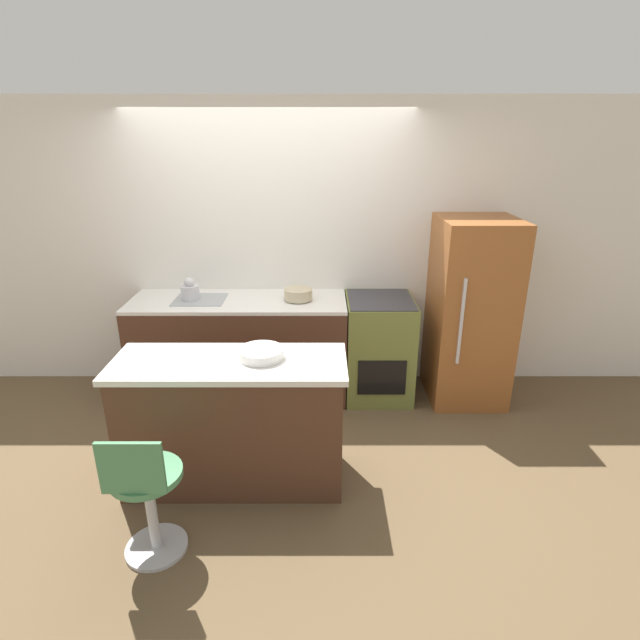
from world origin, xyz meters
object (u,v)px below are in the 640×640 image
object	(u,v)px
oven_range	(378,347)
stool_chair	(147,496)
kettle	(190,291)
mixing_bowl	(298,294)
refrigerator	(470,312)

from	to	relation	value
oven_range	stool_chair	world-z (taller)	oven_range
kettle	stool_chair	bearing A→B (deg)	-84.83
mixing_bowl	refrigerator	bearing A→B (deg)	-0.94
mixing_bowl	kettle	bearing A→B (deg)	180.00
kettle	oven_range	bearing A→B (deg)	0.05
oven_range	refrigerator	bearing A→B (deg)	-1.90
oven_range	mixing_bowl	size ratio (longest dim) A/B	3.77
oven_range	refrigerator	world-z (taller)	refrigerator
oven_range	stool_chair	size ratio (longest dim) A/B	1.08
kettle	mixing_bowl	size ratio (longest dim) A/B	0.80
refrigerator	kettle	world-z (taller)	refrigerator
stool_chair	mixing_bowl	bearing A→B (deg)	68.04
refrigerator	mixing_bowl	size ratio (longest dim) A/B	6.66
stool_chair	mixing_bowl	world-z (taller)	mixing_bowl
stool_chair	kettle	distance (m)	2.02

